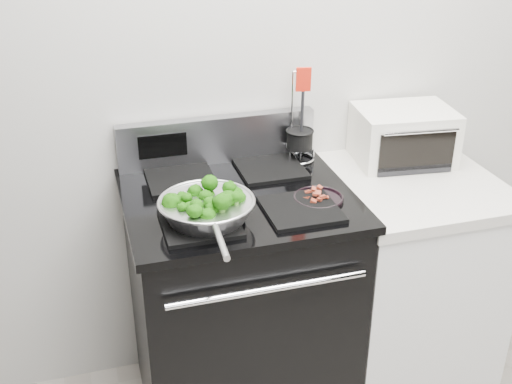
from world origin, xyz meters
name	(u,v)px	position (x,y,z in m)	size (l,w,h in m)	color
back_wall	(291,51)	(0.00, 1.75, 1.35)	(4.00, 0.02, 2.70)	#B8B5AF
gas_range	(239,303)	(-0.30, 1.41, 0.49)	(0.79, 0.69, 1.13)	black
counter	(402,281)	(0.39, 1.41, 0.46)	(0.62, 0.68, 0.92)	white
skillet	(207,208)	(-0.44, 1.25, 1.00)	(0.31, 0.49, 0.07)	silver
broccoli_pile	(206,203)	(-0.44, 1.26, 1.02)	(0.24, 0.24, 0.08)	black
bacon_plate	(318,196)	(-0.05, 1.30, 0.97)	(0.17, 0.17, 0.04)	black
utensil_holder	(299,144)	(0.01, 1.64, 1.02)	(0.12, 0.12, 0.37)	silver
toaster_oven	(403,135)	(0.42, 1.59, 1.03)	(0.40, 0.32, 0.21)	silver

